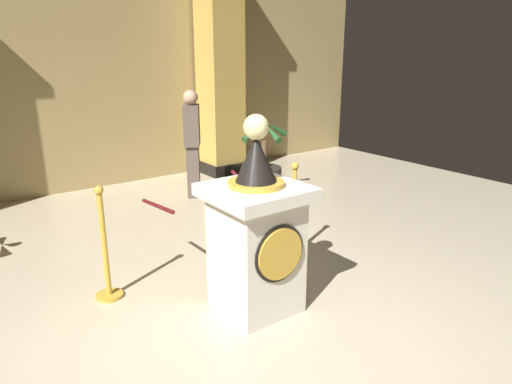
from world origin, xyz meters
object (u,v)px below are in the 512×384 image
object	(u,v)px
stanchion_far	(106,260)
stanchion_near	(294,224)
pedestal_clock	(256,236)
bystander_guest	(192,142)
potted_palm_right	(264,176)

from	to	relation	value
stanchion_far	stanchion_near	bearing A→B (deg)	-9.06
pedestal_clock	stanchion_near	world-z (taller)	pedestal_clock
stanchion_far	bystander_guest	distance (m)	3.08
pedestal_clock	stanchion_far	distance (m)	1.37
potted_palm_right	bystander_guest	bearing A→B (deg)	138.76
pedestal_clock	bystander_guest	size ratio (longest dim) A/B	1.05
stanchion_far	bystander_guest	bearing A→B (deg)	46.31
pedestal_clock	stanchion_far	world-z (taller)	pedestal_clock
stanchion_near	stanchion_far	world-z (taller)	stanchion_far
stanchion_near	bystander_guest	distance (m)	2.56
potted_palm_right	bystander_guest	size ratio (longest dim) A/B	0.75
pedestal_clock	stanchion_near	distance (m)	1.18
stanchion_far	potted_palm_right	bearing A→B (deg)	27.38
pedestal_clock	potted_palm_right	size ratio (longest dim) A/B	1.41
potted_palm_right	stanchion_near	bearing A→B (deg)	-118.69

